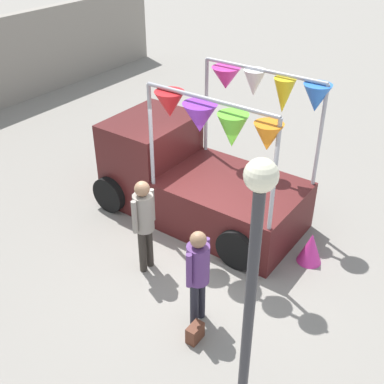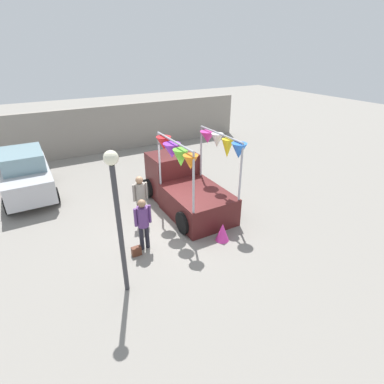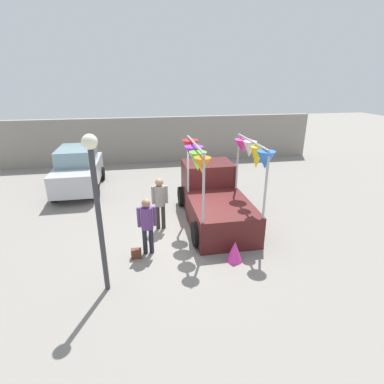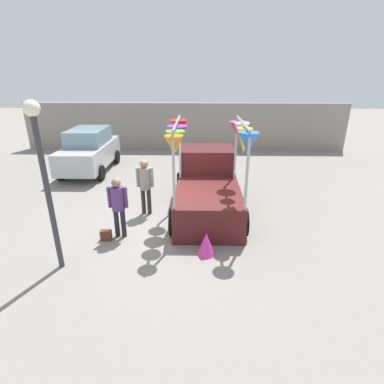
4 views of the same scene
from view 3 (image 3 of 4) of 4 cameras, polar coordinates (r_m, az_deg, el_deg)
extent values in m
plane|color=gray|center=(9.77, -0.75, -8.01)|extent=(60.00, 60.00, 0.00)
cube|color=#4C1919|center=(9.74, 5.57, -4.88)|extent=(1.90, 2.60, 1.00)
cube|color=#4C1919|center=(11.37, 2.95, 1.29)|extent=(1.80, 1.40, 1.80)
cube|color=#8CB2C6|center=(11.22, 2.99, 3.45)|extent=(1.76, 1.37, 0.60)
cylinder|color=black|center=(11.71, -2.02, -0.81)|extent=(0.22, 0.76, 0.76)
cylinder|color=black|center=(12.11, 6.91, -0.20)|extent=(0.22, 0.76, 0.76)
cylinder|color=black|center=(8.99, 0.85, -7.99)|extent=(0.22, 0.76, 0.76)
cylinder|color=black|center=(9.50, 12.25, -6.82)|extent=(0.22, 0.76, 0.76)
cylinder|color=#A5A5AD|center=(10.15, -0.75, 5.20)|extent=(0.07, 0.07, 1.94)
cylinder|color=#A5A5AD|center=(10.56, 8.64, 5.61)|extent=(0.07, 0.07, 1.94)
cylinder|color=#A5A5AD|center=(7.87, 2.21, 0.38)|extent=(0.07, 0.07, 1.94)
cylinder|color=#A5A5AD|center=(8.40, 13.88, 1.12)|extent=(0.07, 0.07, 1.94)
cylinder|color=#A5A5AD|center=(8.75, 0.57, 9.15)|extent=(0.07, 2.44, 0.07)
cylinder|color=#A5A5AD|center=(9.23, 11.39, 9.37)|extent=(0.07, 2.44, 0.07)
cone|color=orange|center=(7.83, 2.01, 5.07)|extent=(0.55, 0.55, 0.44)
cone|color=blue|center=(8.35, 13.83, 5.93)|extent=(0.65, 0.65, 0.49)
cone|color=#66CC33|center=(8.42, 1.12, 5.81)|extent=(0.69, 0.69, 0.55)
cone|color=yellow|center=(8.91, 12.23, 6.40)|extent=(0.56, 0.56, 0.64)
cone|color=purple|center=(8.99, 0.36, 7.19)|extent=(0.69, 0.69, 0.48)
cone|color=white|center=(9.44, 10.90, 8.01)|extent=(0.49, 0.49, 0.49)
cone|color=red|center=(9.55, -0.33, 8.57)|extent=(0.70, 0.70, 0.44)
cone|color=#D83399|center=(10.00, 9.66, 8.66)|extent=(0.61, 0.61, 0.42)
cube|color=#B7B7BC|center=(14.12, -20.78, 3.36)|extent=(1.70, 4.00, 0.90)
cube|color=#72939E|center=(14.07, -21.09, 6.56)|extent=(1.50, 2.10, 0.66)
cylinder|color=black|center=(15.60, -22.90, 2.93)|extent=(0.18, 0.64, 0.64)
cylinder|color=black|center=(15.31, -16.70, 3.40)|extent=(0.18, 0.64, 0.64)
cylinder|color=black|center=(13.30, -24.97, -0.40)|extent=(0.18, 0.64, 0.64)
cylinder|color=black|center=(12.96, -17.71, 0.08)|extent=(0.18, 0.64, 0.64)
cylinder|color=black|center=(8.70, -8.95, -9.18)|extent=(0.13, 0.13, 0.80)
cylinder|color=black|center=(8.71, -7.76, -9.10)|extent=(0.13, 0.13, 0.80)
cylinder|color=#593372|center=(8.37, -8.61, -4.88)|extent=(0.34, 0.34, 0.64)
sphere|color=#997051|center=(8.19, -8.78, -2.12)|extent=(0.24, 0.24, 0.24)
cylinder|color=#593372|center=(8.35, -10.14, -4.78)|extent=(0.09, 0.09, 0.57)
cylinder|color=#593372|center=(8.36, -7.12, -4.59)|extent=(0.09, 0.09, 0.57)
cylinder|color=#2D2823|center=(9.97, -6.52, -4.78)|extent=(0.13, 0.13, 0.84)
cylinder|color=#2D2823|center=(9.98, -5.48, -4.71)|extent=(0.13, 0.13, 0.84)
cylinder|color=gray|center=(9.67, -6.17, -0.71)|extent=(0.34, 0.34, 0.67)
sphere|color=#997051|center=(9.51, -6.28, 1.86)|extent=(0.25, 0.25, 0.25)
cylinder|color=gray|center=(9.64, -7.48, -0.61)|extent=(0.09, 0.09, 0.60)
cylinder|color=gray|center=(9.67, -4.88, -0.44)|extent=(0.09, 0.09, 0.60)
cube|color=#592D1E|center=(8.67, -10.56, -11.45)|extent=(0.28, 0.16, 0.28)
cylinder|color=#333338|center=(6.93, -17.11, -6.11)|extent=(0.12, 0.12, 3.39)
sphere|color=#F2EDCC|center=(6.33, -18.93, 9.04)|extent=(0.32, 0.32, 0.32)
cube|color=gray|center=(17.85, -5.70, 9.90)|extent=(18.00, 0.36, 2.60)
cone|color=#D83399|center=(8.40, 8.14, -11.15)|extent=(0.61, 0.61, 0.60)
camera|label=1|loc=(6.27, -58.15, 20.24)|focal=45.00mm
camera|label=2|loc=(2.54, -100.94, 17.10)|focal=28.00mm
camera|label=4|loc=(2.32, 65.41, -6.03)|focal=28.00mm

